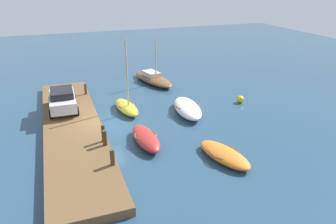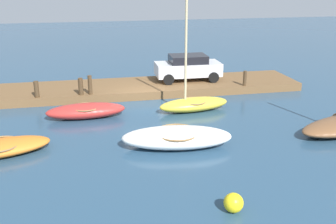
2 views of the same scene
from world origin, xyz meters
TOP-DOWN VIEW (x-y plane):
  - ground_plane at (0.00, 0.00)m, footprint 84.00×84.00m
  - dock_platform at (0.00, -2.05)m, footprint 19.02×3.68m
  - motorboat_white at (-0.27, 6.36)m, footprint 4.65×2.39m
  - rowboat_orange at (6.58, 5.70)m, footprint 4.03×2.39m
  - sailboat_brown at (-8.54, 6.22)m, footprint 6.27×3.27m
  - rowboat_yellow at (-2.15, 2.10)m, footprint 3.82×1.70m
  - rowboat_red at (3.27, 2.06)m, footprint 3.84×1.42m
  - mooring_post_west at (-5.93, -0.46)m, footprint 0.20×0.20m
  - mooring_post_mid_west at (2.98, -0.46)m, footprint 0.22×0.22m
  - mooring_post_mid_east at (3.48, -0.46)m, footprint 0.25×0.25m
  - mooring_post_east at (5.77, -0.46)m, footprint 0.25×0.25m
  - parked_car at (-2.99, -2.42)m, footprint 3.97×2.05m
  - marker_buoy at (-0.83, 11.29)m, footprint 0.59×0.59m

SIDE VIEW (x-z plane):
  - ground_plane at x=0.00m, z-range 0.00..0.00m
  - dock_platform at x=0.00m, z-range 0.00..0.46m
  - rowboat_orange at x=6.58m, z-range 0.01..0.58m
  - marker_buoy at x=-0.83m, z-range 0.00..0.59m
  - rowboat_red at x=3.27m, z-range 0.01..0.73m
  - sailboat_brown at x=-8.54m, z-range -1.76..2.56m
  - rowboat_yellow at x=-2.15m, z-range -2.40..3.22m
  - motorboat_white at x=-0.27m, z-range 0.01..0.82m
  - mooring_post_east at x=5.77m, z-range 0.46..1.34m
  - mooring_post_west at x=-5.93m, z-range 0.46..1.34m
  - mooring_post_mid_east at x=3.48m, z-range 0.46..1.39m
  - mooring_post_mid_west at x=2.98m, z-range 0.46..1.51m
  - parked_car at x=-2.99m, z-range 0.50..2.06m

